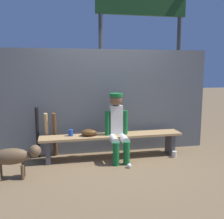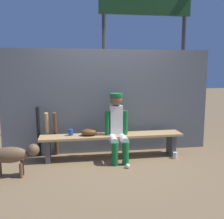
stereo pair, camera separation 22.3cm
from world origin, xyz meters
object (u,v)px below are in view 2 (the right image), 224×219
object	(u,v)px
baseball_glove	(89,132)
bat_wood_dark	(56,134)
bat_wood_tan	(48,134)
dog	(14,155)
cup_on_ground	(175,155)
cup_on_bench	(71,132)
baseball	(128,166)
bat_aluminum_black	(39,132)
player_seated	(117,125)
dugout_bench	(112,139)
scoreboard	(148,19)

from	to	relation	value
baseball_glove	bat_wood_dark	world-z (taller)	bat_wood_dark
bat_wood_tan	dog	world-z (taller)	bat_wood_tan
baseball_glove	cup_on_ground	distance (m)	1.59
baseball_glove	cup_on_bench	distance (m)	0.32
bat_wood_dark	baseball	xyz separation A→B (m)	(1.16, -0.80, -0.38)
bat_wood_dark	baseball	world-z (taller)	bat_wood_dark
bat_wood_dark	cup_on_ground	distance (m)	2.19
dog	baseball_glove	bearing A→B (deg)	27.21
bat_aluminum_black	bat_wood_dark	bearing A→B (deg)	-2.31
bat_wood_dark	baseball	bearing A→B (deg)	-34.63
bat_wood_dark	dog	size ratio (longest dim) A/B	0.99
player_seated	baseball_glove	world-z (taller)	player_seated
dugout_bench	dog	world-z (taller)	dog
bat_wood_dark	cup_on_ground	bearing A→B (deg)	-12.64
dugout_bench	bat_wood_tan	bearing A→B (deg)	167.60
player_seated	scoreboard	distance (m)	2.86
baseball_glove	bat_wood_tan	xyz separation A→B (m)	(-0.73, 0.25, -0.07)
bat_aluminum_black	dog	size ratio (longest dim) A/B	1.10
baseball	baseball_glove	bearing A→B (deg)	136.72
player_seated	cup_on_ground	size ratio (longest dim) A/B	10.60
bat_wood_dark	bat_wood_tan	size ratio (longest dim) A/B	1.00
dugout_bench	bat_aluminum_black	xyz separation A→B (m)	(-1.29, 0.27, 0.13)
dugout_bench	player_seated	bearing A→B (deg)	-54.95
scoreboard	player_seated	bearing A→B (deg)	-121.38
bat_aluminum_black	baseball	xyz separation A→B (m)	(1.46, -0.81, -0.43)
bat_wood_tan	bat_aluminum_black	bearing A→B (deg)	170.79
baseball_glove	bat_wood_tan	world-z (taller)	bat_wood_tan
bat_wood_tan	bat_aluminum_black	size ratio (longest dim) A/B	0.90
baseball	cup_on_bench	world-z (taller)	cup_on_bench
cup_on_ground	dog	distance (m)	2.72
dugout_bench	dog	size ratio (longest dim) A/B	3.00
baseball	bat_aluminum_black	bearing A→B (deg)	150.85
scoreboard	cup_on_ground	bearing A→B (deg)	-89.46
cup_on_bench	baseball	bearing A→B (deg)	-33.89
baseball_glove	bat_aluminum_black	bearing A→B (deg)	162.78
baseball	cup_on_ground	bearing A→B (deg)	19.24
dog	cup_on_ground	bearing A→B (deg)	8.24
player_seated	scoreboard	xyz separation A→B (m)	(1.02, 1.67, 2.08)
baseball_glove	bat_wood_tan	distance (m)	0.77
cup_on_ground	dog	size ratio (longest dim) A/B	0.13
player_seated	bat_wood_tan	world-z (taller)	player_seated
player_seated	cup_on_bench	xyz separation A→B (m)	(-0.80, 0.16, -0.14)
baseball_glove	scoreboard	world-z (taller)	scoreboard
bat_aluminum_black	baseball	distance (m)	1.72
dugout_bench	bat_wood_tan	world-z (taller)	bat_wood_tan
scoreboard	dugout_bench	bearing A→B (deg)	-124.96
bat_wood_tan	cup_on_ground	bearing A→B (deg)	-11.55
baseball_glove	scoreboard	xyz separation A→B (m)	(1.50, 1.56, 2.22)
baseball_glove	bat_wood_dark	distance (m)	0.65
bat_wood_tan	cup_on_bench	bearing A→B (deg)	-24.88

